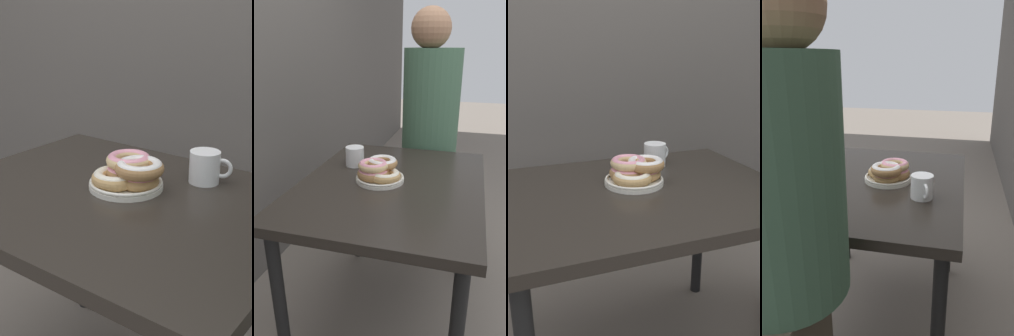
{
  "view_description": "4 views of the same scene",
  "coord_description": "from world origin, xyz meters",
  "views": [
    {
      "loc": [
        0.74,
        -0.66,
        1.26
      ],
      "look_at": [
        -0.01,
        0.33,
        0.81
      ],
      "focal_mm": 50.0,
      "sensor_mm": 36.0,
      "label": 1
    },
    {
      "loc": [
        -1.29,
        -0.04,
        1.31
      ],
      "look_at": [
        -0.01,
        0.33,
        0.81
      ],
      "focal_mm": 35.0,
      "sensor_mm": 36.0,
      "label": 2
    },
    {
      "loc": [
        -0.45,
        -0.85,
        1.22
      ],
      "look_at": [
        -0.01,
        0.33,
        0.81
      ],
      "focal_mm": 40.0,
      "sensor_mm": 36.0,
      "label": 3
    },
    {
      "loc": [
        1.35,
        0.63,
        1.28
      ],
      "look_at": [
        -0.01,
        0.33,
        0.81
      ],
      "focal_mm": 35.0,
      "sensor_mm": 36.0,
      "label": 4
    }
  ],
  "objects": [
    {
      "name": "wall_back",
      "position": [
        0.0,
        1.12,
        1.3
      ],
      "size": [
        8.0,
        0.05,
        2.6
      ],
      "color": "#56514C",
      "rests_on": "ground_plane"
    },
    {
      "name": "donut_plate",
      "position": [
        -0.0,
        0.33,
        0.79
      ],
      "size": [
        0.25,
        0.23,
        0.09
      ],
      "color": "silver",
      "rests_on": "dining_table"
    },
    {
      "name": "dining_table",
      "position": [
        0.0,
        0.27,
        0.66
      ],
      "size": [
        1.0,
        0.78,
        0.75
      ],
      "color": "#28231E",
      "rests_on": "ground_plane"
    },
    {
      "name": "coffee_mug",
      "position": [
        0.15,
        0.5,
        0.8
      ],
      "size": [
        0.12,
        0.09,
        0.09
      ],
      "color": "white",
      "rests_on": "dining_table"
    }
  ]
}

